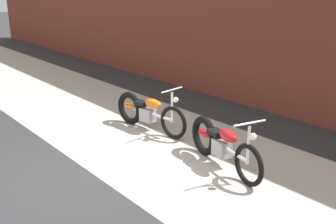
% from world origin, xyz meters
% --- Properties ---
extents(ground_plane, '(80.00, 80.00, 0.00)m').
position_xyz_m(ground_plane, '(0.00, 0.00, 0.00)').
color(ground_plane, '#2D2D30').
extents(sidewalk_slab, '(36.00, 3.50, 0.01)m').
position_xyz_m(sidewalk_slab, '(0.00, 1.75, 0.00)').
color(sidewalk_slab, '#B2ADA3').
rests_on(sidewalk_slab, ground).
extents(brick_building_wall, '(36.00, 0.50, 4.78)m').
position_xyz_m(brick_building_wall, '(0.00, 5.20, 2.39)').
color(brick_building_wall, brown).
rests_on(brick_building_wall, ground).
extents(motorcycle_orange, '(2.00, 0.58, 1.03)m').
position_xyz_m(motorcycle_orange, '(-1.26, 1.95, 0.40)').
color(motorcycle_orange, black).
rests_on(motorcycle_orange, ground).
extents(motorcycle_red, '(1.98, 0.74, 1.03)m').
position_xyz_m(motorcycle_red, '(0.97, 1.85, 0.40)').
color(motorcycle_red, black).
rests_on(motorcycle_red, ground).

